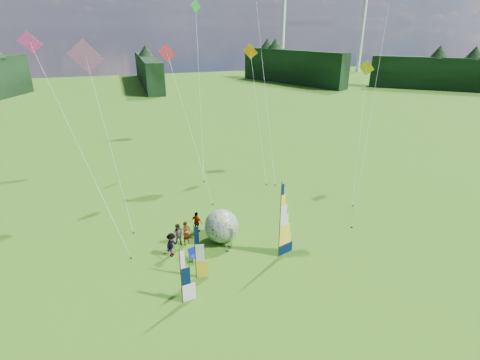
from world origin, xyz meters
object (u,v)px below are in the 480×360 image
object	(u,v)px
side_banner_far	(181,278)
kite_whale	(264,66)
spectator_b	(178,235)
feather_banner_main	(280,222)
side_banner_left	(195,253)
camp_chair	(194,255)
spectator_a	(186,233)
bol_inflatable	(222,226)
spectator_c	(172,245)
spectator_d	(197,222)

from	to	relation	value
side_banner_far	kite_whale	bearing A→B (deg)	48.61
kite_whale	spectator_b	bearing A→B (deg)	-146.91
feather_banner_main	side_banner_left	bearing A→B (deg)	166.32
side_banner_left	spectator_b	bearing A→B (deg)	112.10
camp_chair	side_banner_left	bearing A→B (deg)	-115.36
side_banner_left	spectator_a	size ratio (longest dim) A/B	2.02
bol_inflatable	kite_whale	distance (m)	19.04
side_banner_left	bol_inflatable	bearing A→B (deg)	70.37
spectator_b	camp_chair	xyz separation A→B (m)	(0.64, -2.36, -0.38)
feather_banner_main	spectator_a	distance (m)	7.08
camp_chair	feather_banner_main	bearing A→B (deg)	-31.66
bol_inflatable	camp_chair	distance (m)	3.31
feather_banner_main	spectator_c	xyz separation A→B (m)	(-7.10, 2.38, -1.88)
spectator_b	camp_chair	size ratio (longest dim) A/B	1.78
spectator_c	spectator_d	xyz separation A→B (m)	(2.35, 2.72, -0.03)
spectator_c	kite_whale	world-z (taller)	kite_whale
feather_banner_main	spectator_b	xyz separation A→B (m)	(-6.43, 3.61, -1.91)
side_banner_far	bol_inflatable	distance (m)	7.09
side_banner_left	side_banner_far	distance (m)	2.39
feather_banner_main	side_banner_far	distance (m)	7.75
spectator_a	kite_whale	distance (m)	20.27
side_banner_far	camp_chair	size ratio (longest dim) A/B	3.63
side_banner_left	spectator_c	bearing A→B (deg)	126.68
side_banner_far	spectator_d	xyz separation A→B (m)	(2.46, 7.73, -0.90)
spectator_b	camp_chair	distance (m)	2.47
spectator_d	camp_chair	bearing A→B (deg)	123.97
bol_inflatable	kite_whale	size ratio (longest dim) A/B	0.11
feather_banner_main	spectator_d	distance (m)	7.23
side_banner_far	bol_inflatable	world-z (taller)	side_banner_far
feather_banner_main	spectator_d	xyz separation A→B (m)	(-4.75, 5.10, -1.91)
spectator_b	kite_whale	world-z (taller)	kite_whale
side_banner_left	spectator_a	xyz separation A→B (m)	(0.14, 4.14, -0.95)
spectator_d	camp_chair	distance (m)	4.01
feather_banner_main	kite_whale	size ratio (longest dim) A/B	0.25
side_banner_left	spectator_c	xyz separation A→B (m)	(-1.12, 2.96, -0.99)
spectator_a	spectator_d	world-z (taller)	spectator_a
feather_banner_main	spectator_c	world-z (taller)	feather_banner_main
feather_banner_main	spectator_c	size ratio (longest dim) A/B	3.11
side_banner_far	spectator_d	world-z (taller)	side_banner_far
side_banner_left	spectator_b	xyz separation A→B (m)	(-0.45, 4.19, -1.02)
spectator_b	spectator_c	distance (m)	1.40
spectator_d	bol_inflatable	bearing A→B (deg)	177.74
spectator_a	bol_inflatable	bearing A→B (deg)	-38.57
bol_inflatable	spectator_a	world-z (taller)	bol_inflatable
side_banner_left	kite_whale	world-z (taller)	kite_whale
feather_banner_main	bol_inflatable	size ratio (longest dim) A/B	2.18
side_banner_left	bol_inflatable	distance (m)	4.73
feather_banner_main	kite_whale	xyz separation A→B (m)	(5.21, 17.13, 8.38)
feather_banner_main	side_banner_far	world-z (taller)	feather_banner_main
side_banner_far	camp_chair	bearing A→B (deg)	60.59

